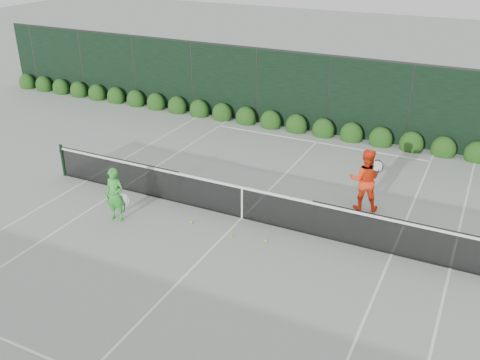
% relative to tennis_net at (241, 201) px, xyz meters
% --- Properties ---
extents(ground, '(80.00, 80.00, 0.00)m').
position_rel_tennis_net_xyz_m(ground, '(0.02, 0.00, -0.53)').
color(ground, gray).
rests_on(ground, ground).
extents(tennis_net, '(12.90, 0.10, 1.07)m').
position_rel_tennis_net_xyz_m(tennis_net, '(0.00, 0.00, 0.00)').
color(tennis_net, black).
rests_on(tennis_net, ground).
extents(player_woman, '(0.64, 0.40, 1.52)m').
position_rel_tennis_net_xyz_m(player_woman, '(-3.04, -1.57, 0.23)').
color(player_woman, green).
rests_on(player_woman, ground).
extents(player_man, '(1.03, 0.89, 1.82)m').
position_rel_tennis_net_xyz_m(player_man, '(2.86, 2.04, 0.38)').
color(player_man, '#FF3D15').
rests_on(player_man, ground).
extents(court_lines, '(11.03, 23.83, 0.01)m').
position_rel_tennis_net_xyz_m(court_lines, '(0.02, 0.00, -0.53)').
color(court_lines, white).
rests_on(court_lines, ground).
extents(windscreen_fence, '(32.00, 21.07, 3.06)m').
position_rel_tennis_net_xyz_m(windscreen_fence, '(0.02, -2.71, 0.98)').
color(windscreen_fence, black).
rests_on(windscreen_fence, ground).
extents(hedge_row, '(31.66, 0.65, 0.94)m').
position_rel_tennis_net_xyz_m(hedge_row, '(0.02, 7.15, -0.30)').
color(hedge_row, '#18380F').
rests_on(hedge_row, ground).
extents(tennis_balls, '(2.27, 1.27, 0.07)m').
position_rel_tennis_net_xyz_m(tennis_balls, '(0.14, -0.67, -0.50)').
color(tennis_balls, '#B4DB30').
rests_on(tennis_balls, ground).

